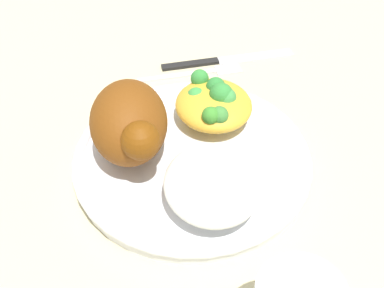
{
  "coord_description": "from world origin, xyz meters",
  "views": [
    {
      "loc": [
        0.32,
        -0.04,
        0.34
      ],
      "look_at": [
        0.0,
        0.0,
        0.03
      ],
      "focal_mm": 41.2,
      "sensor_mm": 36.0,
      "label": 1
    }
  ],
  "objects_px": {
    "fork": "(196,73)",
    "knife": "(217,60)",
    "mac_cheese_with_broccoli": "(214,103)",
    "plate": "(192,158)",
    "roasted_chicken": "(130,123)",
    "rice_pile": "(212,183)"
  },
  "relations": [
    {
      "from": "fork",
      "to": "knife",
      "type": "relative_size",
      "value": 0.75
    },
    {
      "from": "plate",
      "to": "fork",
      "type": "height_order",
      "value": "plate"
    },
    {
      "from": "plate",
      "to": "mac_cheese_with_broccoli",
      "type": "height_order",
      "value": "mac_cheese_with_broccoli"
    },
    {
      "from": "plate",
      "to": "roasted_chicken",
      "type": "relative_size",
      "value": 2.17
    },
    {
      "from": "plate",
      "to": "roasted_chicken",
      "type": "height_order",
      "value": "roasted_chicken"
    },
    {
      "from": "fork",
      "to": "knife",
      "type": "bearing_deg",
      "value": 128.25
    },
    {
      "from": "roasted_chicken",
      "to": "mac_cheese_with_broccoli",
      "type": "relative_size",
      "value": 1.25
    },
    {
      "from": "plate",
      "to": "rice_pile",
      "type": "xyz_separation_m",
      "value": [
        0.06,
        0.01,
        0.03
      ]
    },
    {
      "from": "roasted_chicken",
      "to": "rice_pile",
      "type": "distance_m",
      "value": 0.1
    },
    {
      "from": "rice_pile",
      "to": "fork",
      "type": "relative_size",
      "value": 0.7
    },
    {
      "from": "mac_cheese_with_broccoli",
      "to": "knife",
      "type": "height_order",
      "value": "mac_cheese_with_broccoli"
    },
    {
      "from": "plate",
      "to": "roasted_chicken",
      "type": "distance_m",
      "value": 0.08
    },
    {
      "from": "roasted_chicken",
      "to": "rice_pile",
      "type": "bearing_deg",
      "value": 45.92
    },
    {
      "from": "mac_cheese_with_broccoli",
      "to": "fork",
      "type": "relative_size",
      "value": 0.64
    },
    {
      "from": "mac_cheese_with_broccoli",
      "to": "plate",
      "type": "bearing_deg",
      "value": -28.91
    },
    {
      "from": "plate",
      "to": "fork",
      "type": "bearing_deg",
      "value": 171.59
    },
    {
      "from": "mac_cheese_with_broccoli",
      "to": "fork",
      "type": "bearing_deg",
      "value": -177.0
    },
    {
      "from": "roasted_chicken",
      "to": "mac_cheese_with_broccoli",
      "type": "bearing_deg",
      "value": 117.12
    },
    {
      "from": "knife",
      "to": "fork",
      "type": "bearing_deg",
      "value": -51.75
    },
    {
      "from": "plate",
      "to": "mac_cheese_with_broccoli",
      "type": "xyz_separation_m",
      "value": [
        -0.06,
        0.03,
        0.03
      ]
    },
    {
      "from": "fork",
      "to": "knife",
      "type": "xyz_separation_m",
      "value": [
        -0.03,
        0.03,
        0.0
      ]
    },
    {
      "from": "mac_cheese_with_broccoli",
      "to": "knife",
      "type": "xyz_separation_m",
      "value": [
        -0.14,
        0.03,
        -0.04
      ]
    }
  ]
}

